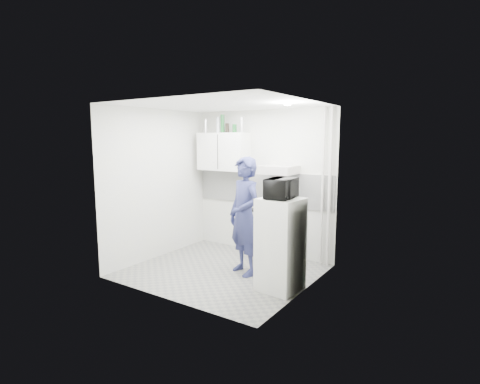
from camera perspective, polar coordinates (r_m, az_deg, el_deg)
The scene contains 23 objects.
floor at distance 6.11m, azimuth -2.70°, elevation -11.92°, with size 2.80×2.80×0.00m, color gray.
ceiling at distance 5.76m, azimuth -2.88°, elevation 13.17°, with size 2.80×2.80×0.00m, color white.
wall_back at distance 6.83m, azimuth 3.44°, elevation 1.46°, with size 2.80×2.80×0.00m, color beige.
wall_left at distance 6.71m, azimuth -12.47°, elevation 1.16°, with size 2.60×2.60×0.00m, color beige.
wall_right at distance 5.10m, azimuth 10.00°, elevation -0.98°, with size 2.60×2.60×0.00m, color beige.
person at distance 5.76m, azimuth 0.69°, elevation -3.70°, with size 0.67×0.44×1.83m, color navy.
stove at distance 6.66m, azimuth 4.08°, elevation -6.39°, with size 0.53×0.53×0.85m, color #BBB6AF.
fridge at distance 5.24m, azimuth 6.18°, elevation -7.96°, with size 0.54×0.54×1.29m, color white.
stove_top at distance 6.56m, azimuth 4.12°, elevation -2.68°, with size 0.51×0.51×0.03m, color black.
saucepan at distance 6.53m, azimuth 3.34°, elevation -2.15°, with size 0.18×0.18×0.10m, color silver.
microwave at distance 5.08m, azimuth 6.32°, elevation 0.55°, with size 0.33×0.49×0.27m, color black.
bottle_a at distance 7.30m, azimuth -5.27°, elevation 9.97°, with size 0.06×0.06×0.26m, color silver.
bottle_c at distance 7.12m, azimuth -3.35°, elevation 10.17°, with size 0.07×0.07×0.29m, color #B2B7BC.
bottle_d at distance 7.06m, azimuth -2.68°, elevation 10.36°, with size 0.08×0.08×0.33m, color #144C1E.
canister_a at distance 6.99m, azimuth -1.96°, elevation 9.73°, with size 0.07×0.07×0.17m, color black.
canister_b at distance 6.90m, azimuth -0.83°, elevation 9.66°, with size 0.08×0.08×0.15m, color #144C1E.
bottle_e at distance 6.82m, azimuth 0.24°, elevation 10.18°, with size 0.07×0.07×0.27m, color silver.
upper_cabinet at distance 7.05m, azimuth -2.55°, elevation 6.17°, with size 1.00×0.35×0.70m, color white.
range_hood at distance 6.37m, azimuth 5.83°, elevation 3.38°, with size 0.60×0.50×0.14m, color #BBB6AF.
backsplash at distance 6.83m, azimuth 3.37°, elevation 0.62°, with size 2.74×0.03×0.60m, color white.
pipe_a at distance 6.21m, azimuth 13.49°, elevation 0.57°, with size 0.05×0.05×2.60m, color #BBB6AF.
pipe_b at distance 6.25m, azimuth 12.46°, elevation 0.65°, with size 0.04×0.04×2.60m, color #BBB6AF.
ceiling_spot_fixture at distance 5.40m, azimuth 7.23°, elevation 13.12°, with size 0.10×0.10×0.02m, color white.
Camera 1 is at (3.40, -4.62, 2.11)m, focal length 28.00 mm.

